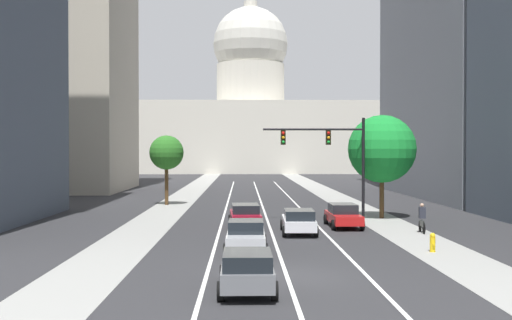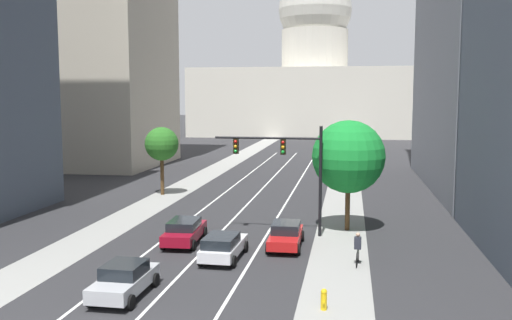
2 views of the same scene
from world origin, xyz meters
The scene contains 17 objects.
ground_plane centered at (0.00, 40.00, 0.00)m, with size 400.00×400.00×0.00m, color #2B2B2D.
sidewalk_left centered at (-7.70, 35.00, 0.01)m, with size 3.20×130.00×0.01m, color gray.
sidewalk_right centered at (7.70, 35.00, 0.01)m, with size 3.20×130.00×0.01m, color gray.
lane_stripe_left centered at (-3.05, 25.00, 0.01)m, with size 0.16×90.00×0.01m, color white.
lane_stripe_center centered at (0.00, 25.00, 0.01)m, with size 0.16×90.00×0.01m, color white.
lane_stripe_right centered at (3.05, 25.00, 0.01)m, with size 0.16×90.00×0.01m, color white.
capitol_building centered at (0.00, 111.21, 11.82)m, with size 53.18×23.59×37.15m.
car_red centered at (4.58, 14.99, 0.75)m, with size 1.99×4.57×1.44m.
car_gray centered at (-1.52, -2.53, 0.77)m, with size 1.95×4.05×1.46m.
car_silver centered at (-1.53, 5.67, 0.77)m, with size 2.03×4.30×1.50m.
car_crimson centered at (-1.52, 14.84, 0.77)m, with size 2.16×4.78×1.45m.
car_white centered at (1.52, 11.89, 0.76)m, with size 2.06×4.45×1.43m.
traffic_signal_mast centered at (4.35, 17.91, 4.79)m, with size 6.82×0.39×6.96m.
fire_hydrant centered at (7.23, 5.48, 0.46)m, with size 0.26×0.35×0.91m.
cyclist centered at (8.68, 12.12, 0.85)m, with size 0.38×1.70×1.72m.
street_tree_mid_left centered at (-8.33, 30.74, 4.55)m, with size 3.00×3.00×6.08m.
street_tree_near_right centered at (8.10, 19.90, 4.87)m, with size 4.77×4.77×7.26m.
Camera 1 is at (-1.66, -23.16, 4.79)m, focal length 43.29 mm.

